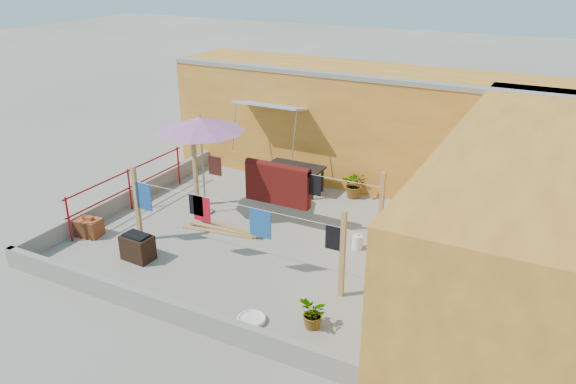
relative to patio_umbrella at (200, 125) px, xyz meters
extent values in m
plane|color=#9E998E|center=(2.04, -0.52, -2.32)|extent=(80.00, 80.00, 0.00)
cube|color=orange|center=(2.54, 4.18, -0.72)|extent=(11.00, 2.40, 3.20)
cube|color=gray|center=(2.54, 3.13, 0.83)|extent=(11.00, 0.35, 0.12)
cube|color=#2D51B2|center=(0.44, 2.63, -0.07)|extent=(2.00, 0.79, 0.22)
cylinder|color=gray|center=(-0.51, 2.26, -0.72)|extent=(0.03, 0.30, 1.28)
cylinder|color=gray|center=(1.39, 2.26, -0.72)|extent=(0.03, 0.30, 1.28)
cube|color=orange|center=(7.24, -0.52, -0.72)|extent=(2.40, 9.00, 3.20)
cube|color=gray|center=(2.04, -4.10, -2.10)|extent=(8.30, 0.16, 0.44)
cube|color=gray|center=(-2.04, -0.52, -2.10)|extent=(0.16, 7.30, 0.44)
cylinder|color=#A31013|center=(-1.81, -2.72, -1.77)|extent=(0.05, 0.05, 1.10)
cylinder|color=#A31013|center=(-1.81, -0.72, -1.77)|extent=(0.05, 0.05, 1.10)
cylinder|color=#A31013|center=(-1.81, 1.28, -1.77)|extent=(0.05, 0.05, 1.10)
cylinder|color=#A31013|center=(-1.81, -0.72, -1.27)|extent=(0.04, 4.20, 0.04)
cylinder|color=#A31013|center=(-1.81, -0.72, -1.72)|extent=(0.04, 4.20, 0.04)
cube|color=tan|center=(-0.46, -1.92, -1.42)|extent=(0.09, 0.09, 1.80)
cube|color=tan|center=(4.54, -1.92, -1.42)|extent=(0.09, 0.09, 1.80)
cube|color=tan|center=(4.54, 0.28, -1.42)|extent=(0.09, 0.09, 1.80)
cube|color=tan|center=(-0.46, 0.28, -1.42)|extent=(0.09, 0.09, 1.80)
cylinder|color=silver|center=(2.04, -1.92, -0.87)|extent=(5.00, 0.01, 0.01)
cylinder|color=silver|center=(2.04, 0.28, -0.87)|extent=(5.00, 0.01, 0.01)
cube|color=#440D0B|center=(1.95, 0.28, -1.29)|extent=(1.67, 0.22, 0.95)
cube|color=black|center=(2.92, 0.28, -1.12)|extent=(0.32, 0.02, 0.50)
cube|color=maroon|center=(0.16, 0.28, -1.11)|extent=(0.38, 0.02, 0.49)
cube|color=#1B4B95|center=(-0.26, -1.92, -1.19)|extent=(0.46, 0.02, 0.64)
cube|color=black|center=(1.20, -1.92, -1.10)|extent=(0.36, 0.02, 0.46)
cube|color=#AF0E19|center=(1.34, -1.92, -1.15)|extent=(0.41, 0.02, 0.57)
cube|color=#1B4B95|center=(2.76, -1.92, -1.17)|extent=(0.49, 0.02, 0.61)
cube|color=black|center=(4.34, -1.92, -1.11)|extent=(0.32, 0.02, 0.49)
cylinder|color=gray|center=(0.00, 0.00, -2.29)|extent=(0.39, 0.39, 0.06)
cylinder|color=gray|center=(0.00, 0.00, -1.09)|extent=(0.05, 0.05, 2.46)
cone|color=#B6629D|center=(0.00, 0.00, 0.02)|extent=(2.65, 2.65, 0.34)
cylinder|color=gray|center=(0.00, 0.00, 0.21)|extent=(0.04, 0.04, 0.11)
cube|color=black|center=(1.38, 2.32, -1.61)|extent=(1.58, 0.79, 0.06)
cube|color=black|center=(0.69, 2.00, -1.97)|extent=(0.06, 0.06, 0.69)
cube|color=black|center=(0.69, 2.63, -1.97)|extent=(0.06, 0.06, 0.69)
cube|color=black|center=(2.07, 2.00, -1.97)|extent=(0.06, 0.06, 0.69)
cube|color=black|center=(2.07, 2.63, -1.97)|extent=(0.06, 0.06, 0.69)
cube|color=#AF5128|center=(-1.66, -2.31, -2.11)|extent=(0.61, 0.47, 0.41)
cube|color=#AD5328|center=(-1.66, -2.31, -1.87)|extent=(0.27, 0.15, 0.08)
cube|color=tan|center=(0.91, -0.81, -2.30)|extent=(1.83, 0.41, 0.04)
cube|color=tan|center=(0.99, -0.69, -2.26)|extent=(1.83, 0.25, 0.04)
cube|color=tan|center=(1.07, -0.57, -2.22)|extent=(1.83, 0.26, 0.04)
cube|color=black|center=(0.11, -2.64, -2.04)|extent=(0.69, 0.48, 0.55)
cube|color=black|center=(0.11, -2.64, -1.74)|extent=(0.57, 0.37, 0.04)
cylinder|color=silver|center=(3.44, -3.45, -2.28)|extent=(0.50, 0.50, 0.06)
torus|color=silver|center=(3.44, -3.45, -2.25)|extent=(0.53, 0.53, 0.05)
cylinder|color=silver|center=(4.14, -0.02, -2.16)|extent=(0.24, 0.24, 0.32)
cylinder|color=silver|center=(4.14, -0.02, -1.97)|extent=(0.06, 0.06, 0.05)
cylinder|color=silver|center=(5.74, 0.96, -2.16)|extent=(0.23, 0.23, 0.31)
cylinder|color=silver|center=(5.74, 0.96, -1.99)|extent=(0.06, 0.06, 0.05)
torus|color=#1A751F|center=(5.20, 2.43, -2.30)|extent=(0.53, 0.53, 0.04)
torus|color=#1A751F|center=(5.20, 2.43, -2.26)|extent=(0.45, 0.45, 0.04)
imported|color=#245F1B|center=(3.02, 2.67, -1.94)|extent=(0.82, 0.76, 0.76)
imported|color=#245F1B|center=(5.65, 2.21, -1.95)|extent=(0.52, 0.52, 0.73)
imported|color=#245F1B|center=(5.21, 2.31, -1.90)|extent=(0.48, 0.37, 0.83)
imported|color=#245F1B|center=(5.10, 0.30, -1.92)|extent=(0.54, 0.56, 0.79)
imported|color=#245F1B|center=(4.50, -3.10, -2.02)|extent=(0.69, 0.71, 0.60)
camera|label=1|loc=(7.90, -10.57, 3.78)|focal=35.00mm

